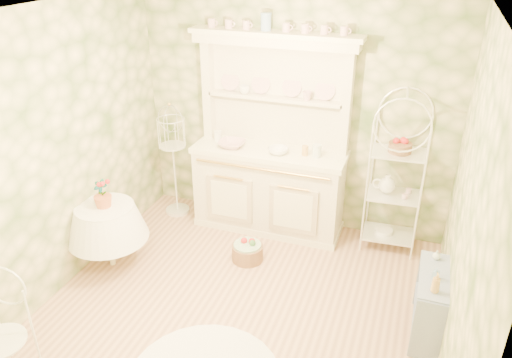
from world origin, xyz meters
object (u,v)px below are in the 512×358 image
(kitchen_dresser, at_px, (269,138))
(bakers_rack, at_px, (397,169))
(round_table, at_px, (108,232))
(floor_basket, at_px, (247,251))
(side_shelf, at_px, (430,302))
(birdcage_stand, at_px, (174,160))

(kitchen_dresser, distance_m, bakers_rack, 1.42)
(round_table, xyz_separation_m, floor_basket, (1.34, 0.56, -0.28))
(side_shelf, relative_size, floor_basket, 2.11)
(kitchen_dresser, height_order, side_shelf, kitchen_dresser)
(birdcage_stand, xyz_separation_m, floor_basket, (1.21, -0.68, -0.61))
(bakers_rack, height_order, side_shelf, bakers_rack)
(side_shelf, xyz_separation_m, floor_basket, (-1.88, 0.49, -0.21))
(round_table, bearing_deg, side_shelf, 1.26)
(side_shelf, bearing_deg, birdcage_stand, 157.04)
(side_shelf, bearing_deg, floor_basket, 163.23)
(round_table, relative_size, floor_basket, 2.24)
(round_table, distance_m, floor_basket, 1.48)
(kitchen_dresser, relative_size, side_shelf, 3.04)
(side_shelf, distance_m, round_table, 3.22)
(side_shelf, xyz_separation_m, round_table, (-3.22, -0.07, 0.08))
(bakers_rack, relative_size, side_shelf, 2.56)
(round_table, bearing_deg, birdcage_stand, 83.68)
(round_table, relative_size, birdcage_stand, 0.55)
(kitchen_dresser, height_order, floor_basket, kitchen_dresser)
(bakers_rack, xyz_separation_m, birdcage_stand, (-2.61, -0.11, -0.24))
(kitchen_dresser, bearing_deg, side_shelf, -33.12)
(kitchen_dresser, height_order, bakers_rack, kitchen_dresser)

